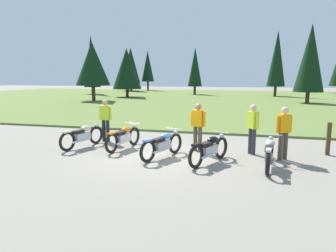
{
  "coord_description": "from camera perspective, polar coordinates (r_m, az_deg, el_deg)",
  "views": [
    {
      "loc": [
        2.57,
        -9.27,
        2.57
      ],
      "look_at": [
        0.0,
        0.6,
        0.9
      ],
      "focal_mm": 32.15,
      "sensor_mm": 36.0,
      "label": 1
    }
  ],
  "objects": [
    {
      "name": "rider_in_hivis_vest",
      "position": [
        9.92,
        21.11,
        -0.74
      ],
      "size": [
        0.48,
        0.38,
        1.67
      ],
      "color": "#4C4233",
      "rests_on": "ground"
    },
    {
      "name": "motorcycle_sky_blue",
      "position": [
        9.63,
        -1.04,
        -3.5
      ],
      "size": [
        0.98,
        1.97,
        0.88
      ],
      "color": "black",
      "rests_on": "ground"
    },
    {
      "name": "grass_moorland",
      "position": [
        35.56,
        10.46,
        5.07
      ],
      "size": [
        80.0,
        44.0,
        0.1
      ],
      "primitive_type": "cube",
      "color": "#5B7033",
      "rests_on": "ground"
    },
    {
      "name": "rider_near_row_end",
      "position": [
        12.24,
        -11.77,
        1.48
      ],
      "size": [
        0.55,
        0.24,
        1.67
      ],
      "color": "black",
      "rests_on": "ground"
    },
    {
      "name": "motorcycle_orange",
      "position": [
        10.92,
        -8.4,
        -2.06
      ],
      "size": [
        0.69,
        2.08,
        0.88
      ],
      "color": "black",
      "rests_on": "ground"
    },
    {
      "name": "trail_marker_post",
      "position": [
        11.27,
        28.13,
        -2.15
      ],
      "size": [
        0.12,
        0.12,
        1.09
      ],
      "primitive_type": "cube",
      "color": "#47331E",
      "rests_on": "ground"
    },
    {
      "name": "ground_plane",
      "position": [
        9.96,
        -0.87,
        -5.66
      ],
      "size": [
        140.0,
        140.0,
        0.0
      ],
      "primitive_type": "plane",
      "color": "gray"
    },
    {
      "name": "rider_checking_bike",
      "position": [
        10.45,
        5.68,
        0.32
      ],
      "size": [
        0.53,
        0.31,
        1.67
      ],
      "color": "#4C4233",
      "rests_on": "ground"
    },
    {
      "name": "rider_with_back_turned",
      "position": [
        10.37,
        15.75,
        -0.05
      ],
      "size": [
        0.38,
        0.47,
        1.67
      ],
      "color": "#2D2D38",
      "rests_on": "ground"
    },
    {
      "name": "motorcycle_silver",
      "position": [
        9.0,
        18.67,
        -4.89
      ],
      "size": [
        0.62,
        2.1,
        0.88
      ],
      "color": "black",
      "rests_on": "ground"
    },
    {
      "name": "motorcycle_cream",
      "position": [
        11.48,
        -15.88,
        -1.77
      ],
      "size": [
        0.81,
        2.04,
        0.88
      ],
      "color": "black",
      "rests_on": "ground"
    },
    {
      "name": "forest_treeline",
      "position": [
        41.91,
        11.12,
        11.43
      ],
      "size": [
        42.84,
        27.95,
        8.54
      ],
      "color": "#47331E",
      "rests_on": "ground"
    },
    {
      "name": "motorcycle_black",
      "position": [
        9.12,
        7.9,
        -4.31
      ],
      "size": [
        1.04,
        1.94,
        0.88
      ],
      "color": "black",
      "rests_on": "ground"
    }
  ]
}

